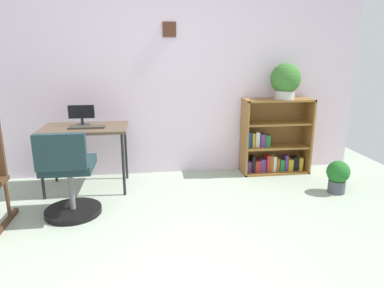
{
  "coord_description": "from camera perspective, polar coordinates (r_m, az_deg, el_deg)",
  "views": [
    {
      "loc": [
        -0.05,
        -2.01,
        1.47
      ],
      "look_at": [
        0.41,
        1.36,
        0.56
      ],
      "focal_mm": 31.84,
      "sensor_mm": 36.0,
      "label": 1
    }
  ],
  "objects": [
    {
      "name": "ground_plane",
      "position": [
        2.49,
        -5.53,
        -21.17
      ],
      "size": [
        6.24,
        6.24,
        0.0
      ],
      "primitive_type": "plane",
      "color": "#9CAA97"
    },
    {
      "name": "wall_back",
      "position": [
        4.17,
        -7.18,
        11.35
      ],
      "size": [
        5.2,
        0.12,
        2.42
      ],
      "color": "silver",
      "rests_on": "ground_plane"
    },
    {
      "name": "keyboard",
      "position": [
        3.76,
        -17.2,
        2.7
      ],
      "size": [
        0.37,
        0.12,
        0.02
      ],
      "primitive_type": "cube",
      "color": "#36342B",
      "rests_on": "desk"
    },
    {
      "name": "bookshelf_low",
      "position": [
        4.4,
        13.49,
        0.58
      ],
      "size": [
        0.84,
        0.3,
        0.93
      ],
      "color": "olive",
      "rests_on": "ground_plane"
    },
    {
      "name": "potted_plant_on_shelf",
      "position": [
        4.26,
        15.37,
        10.26
      ],
      "size": [
        0.36,
        0.36,
        0.42
      ],
      "color": "#B7B2A8",
      "rests_on": "bookshelf_low"
    },
    {
      "name": "monitor",
      "position": [
        3.89,
        -18.0,
        4.65
      ],
      "size": [
        0.27,
        0.15,
        0.22
      ],
      "color": "#262628",
      "rests_on": "desk"
    },
    {
      "name": "potted_plant_floor",
      "position": [
        3.99,
        23.23,
        -4.85
      ],
      "size": [
        0.24,
        0.24,
        0.36
      ],
      "color": "#474C51",
      "rests_on": "ground_plane"
    },
    {
      "name": "desk",
      "position": [
        3.85,
        -17.54,
        1.88
      ],
      "size": [
        0.9,
        0.59,
        0.7
      ],
      "color": "brown",
      "rests_on": "ground_plane"
    },
    {
      "name": "office_chair",
      "position": [
        3.28,
        -19.94,
        -5.61
      ],
      "size": [
        0.52,
        0.55,
        0.83
      ],
      "color": "black",
      "rests_on": "ground_plane"
    }
  ]
}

